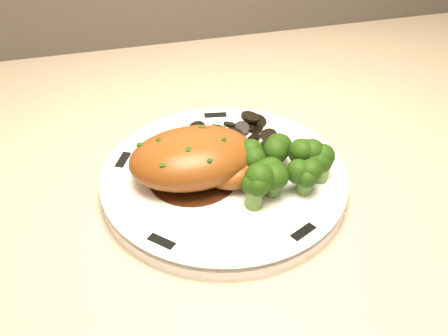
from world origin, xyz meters
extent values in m
cube|color=#CAB092|center=(-0.12, 1.67, 0.81)|extent=(1.91, 0.63, 0.03)
cube|color=#4C443A|center=(-0.12, 1.99, 0.89)|extent=(1.91, 0.02, 0.12)
cylinder|color=white|center=(0.12, 1.61, 0.84)|extent=(0.36, 0.36, 0.02)
cube|color=black|center=(0.14, 1.73, 0.85)|extent=(0.03, 0.01, 0.00)
cube|color=black|center=(0.02, 1.66, 0.85)|extent=(0.02, 0.03, 0.00)
cube|color=black|center=(0.04, 1.53, 0.85)|extent=(0.03, 0.03, 0.00)
cube|color=black|center=(0.18, 1.51, 0.85)|extent=(0.03, 0.02, 0.00)
cube|color=black|center=(0.24, 1.63, 0.85)|extent=(0.01, 0.03, 0.00)
cylinder|color=#3B1A0A|center=(0.09, 1.61, 0.85)|extent=(0.10, 0.10, 0.00)
ellipsoid|color=brown|center=(0.09, 1.61, 0.87)|extent=(0.14, 0.10, 0.05)
ellipsoid|color=brown|center=(0.13, 1.59, 0.86)|extent=(0.06, 0.05, 0.03)
cube|color=#1C3D0C|center=(0.05, 1.62, 0.89)|extent=(0.01, 0.00, 0.00)
cube|color=#1C3D0C|center=(0.07, 1.62, 0.90)|extent=(0.01, 0.00, 0.00)
cube|color=#1C3D0C|center=(0.08, 1.62, 0.90)|extent=(0.01, 0.00, 0.00)
cube|color=#1C3D0C|center=(0.10, 1.62, 0.90)|extent=(0.01, 0.00, 0.00)
cube|color=#1C3D0C|center=(0.12, 1.62, 0.90)|extent=(0.01, 0.00, 0.00)
cube|color=#1C3D0C|center=(0.13, 1.62, 0.89)|extent=(0.01, 0.00, 0.00)
cylinder|color=black|center=(0.18, 1.67, 0.85)|extent=(0.02, 0.02, 0.01)
cylinder|color=black|center=(0.18, 1.68, 0.85)|extent=(0.02, 0.02, 0.01)
cylinder|color=black|center=(0.18, 1.68, 0.85)|extent=(0.02, 0.02, 0.01)
cylinder|color=black|center=(0.17, 1.69, 0.85)|extent=(0.02, 0.02, 0.01)
cylinder|color=black|center=(0.16, 1.69, 0.85)|extent=(0.02, 0.02, 0.01)
cylinder|color=black|center=(0.15, 1.69, 0.85)|extent=(0.02, 0.02, 0.01)
cylinder|color=black|center=(0.14, 1.69, 0.85)|extent=(0.02, 0.02, 0.01)
cylinder|color=black|center=(0.13, 1.69, 0.85)|extent=(0.02, 0.02, 0.00)
cylinder|color=black|center=(0.13, 1.69, 0.85)|extent=(0.03, 0.03, 0.01)
cylinder|color=black|center=(0.12, 1.68, 0.85)|extent=(0.02, 0.03, 0.02)
cylinder|color=black|center=(0.12, 1.68, 0.85)|extent=(0.02, 0.02, 0.01)
cylinder|color=black|center=(0.12, 1.67, 0.85)|extent=(0.02, 0.02, 0.01)
cylinder|color=black|center=(0.12, 1.66, 0.85)|extent=(0.03, 0.03, 0.01)
cylinder|color=black|center=(0.12, 1.66, 0.85)|extent=(0.03, 0.03, 0.01)
cylinder|color=black|center=(0.13, 1.65, 0.85)|extent=(0.03, 0.03, 0.02)
cylinder|color=black|center=(0.13, 1.65, 0.85)|extent=(0.03, 0.03, 0.02)
cylinder|color=black|center=(0.14, 1.65, 0.85)|extent=(0.03, 0.03, 0.01)
cylinder|color=black|center=(0.15, 1.65, 0.85)|extent=(0.03, 0.03, 0.01)
cylinder|color=black|center=(0.16, 1.65, 0.85)|extent=(0.03, 0.03, 0.02)
cylinder|color=black|center=(0.17, 1.65, 0.85)|extent=(0.03, 0.03, 0.01)
cylinder|color=black|center=(0.18, 1.66, 0.85)|extent=(0.03, 0.03, 0.02)
cylinder|color=black|center=(0.18, 1.66, 0.85)|extent=(0.03, 0.03, 0.02)
cylinder|color=#5F893A|center=(0.15, 1.60, 0.86)|extent=(0.02, 0.02, 0.02)
sphere|color=black|center=(0.15, 1.60, 0.87)|extent=(0.03, 0.03, 0.03)
cylinder|color=#5F893A|center=(0.18, 1.61, 0.86)|extent=(0.02, 0.02, 0.02)
sphere|color=black|center=(0.18, 1.61, 0.87)|extent=(0.03, 0.03, 0.03)
cylinder|color=#5F893A|center=(0.21, 1.60, 0.86)|extent=(0.02, 0.02, 0.02)
sphere|color=black|center=(0.21, 1.60, 0.87)|extent=(0.03, 0.03, 0.03)
cylinder|color=#5F893A|center=(0.17, 1.57, 0.86)|extent=(0.02, 0.02, 0.02)
sphere|color=black|center=(0.17, 1.57, 0.87)|extent=(0.03, 0.03, 0.03)
cylinder|color=#5F893A|center=(0.20, 1.56, 0.86)|extent=(0.02, 0.02, 0.02)
sphere|color=black|center=(0.20, 1.56, 0.87)|extent=(0.03, 0.03, 0.03)
cylinder|color=#5F893A|center=(0.22, 1.58, 0.86)|extent=(0.02, 0.02, 0.02)
sphere|color=black|center=(0.22, 1.58, 0.87)|extent=(0.03, 0.03, 0.03)
cylinder|color=#5F893A|center=(0.14, 1.55, 0.86)|extent=(0.02, 0.02, 0.02)
sphere|color=black|center=(0.14, 1.55, 0.87)|extent=(0.03, 0.03, 0.03)
camera|label=1|loc=(0.01, 1.15, 1.24)|focal=45.00mm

